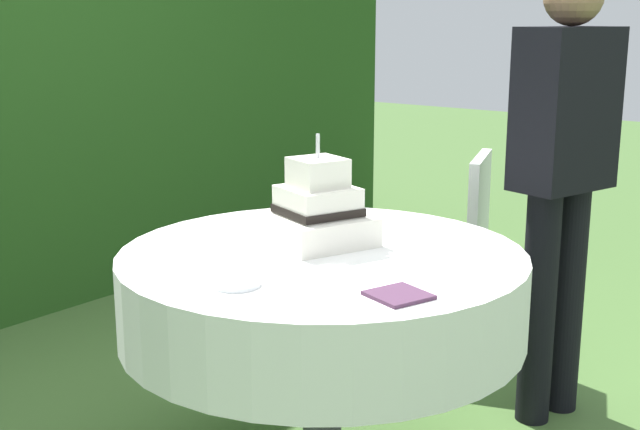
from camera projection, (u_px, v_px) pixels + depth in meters
name	position (u px, v px, depth m)	size (l,w,h in m)	color
cake_table	(322.00, 294.00, 2.51)	(1.21, 1.21, 0.76)	#4C4C51
wedding_cake	(318.00, 212.00, 2.55)	(0.36, 0.36, 0.34)	white
serving_plate_near	(236.00, 284.00, 2.16)	(0.13, 0.13, 0.01)	white
serving_plate_far	(303.00, 213.00, 2.93)	(0.12, 0.12, 0.01)	white
napkin_stack	(399.00, 295.00, 2.07)	(0.13, 0.13, 0.01)	#4C2D47
garden_chair	(453.00, 239.00, 3.46)	(0.52, 0.52, 0.89)	white
standing_person	(562.00, 166.00, 2.90)	(0.40, 0.29, 1.60)	black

